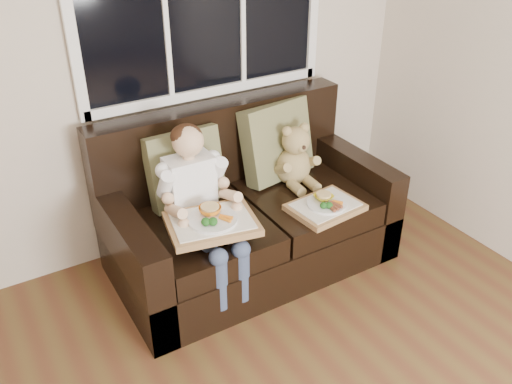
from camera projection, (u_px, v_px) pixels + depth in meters
room_walls at (428, 264)px, 0.91m from camera, size 4.52×5.02×2.71m
loveseat at (246, 217)px, 3.41m from camera, size 1.70×0.92×0.96m
pillow_left at (185, 168)px, 3.19m from camera, size 0.45×0.21×0.46m
pillow_right at (277, 141)px, 3.47m from camera, size 0.52×0.30×0.51m
child at (198, 194)px, 2.98m from camera, size 0.39×0.60×0.88m
teddy_bear at (295, 159)px, 3.43m from camera, size 0.25×0.31×0.42m
tray_left at (212, 222)px, 2.87m from camera, size 0.53×0.44×0.11m
tray_right at (325, 206)px, 3.20m from camera, size 0.44×0.35×0.09m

